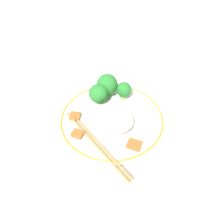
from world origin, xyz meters
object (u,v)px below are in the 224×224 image
(broccoli_back_left, at_px, (124,90))
(plate, at_px, (112,119))
(broccoli_back_center, at_px, (107,85))
(broccoli_back_right, at_px, (98,94))
(chopsticks, at_px, (96,143))

(broccoli_back_left, bearing_deg, plate, 106.72)
(plate, relative_size, broccoli_back_center, 4.14)
(broccoli_back_left, bearing_deg, broccoli_back_center, 22.26)
(plate, xyz_separation_m, broccoli_back_right, (0.06, -0.02, 0.04))
(chopsticks, bearing_deg, plate, -74.84)
(broccoli_back_right, xyz_separation_m, chopsticks, (-0.09, 0.11, -0.03))
(broccoli_back_center, bearing_deg, broccoli_back_left, -157.74)
(plate, relative_size, broccoli_back_left, 5.36)
(plate, bearing_deg, chopsticks, 105.16)
(broccoli_back_center, bearing_deg, chopsticks, 121.69)
(plate, distance_m, chopsticks, 0.09)
(plate, relative_size, chopsticks, 1.11)
(broccoli_back_left, distance_m, broccoli_back_right, 0.07)
(plate, bearing_deg, broccoli_back_left, -73.28)
(chopsticks, bearing_deg, broccoli_back_right, -50.93)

